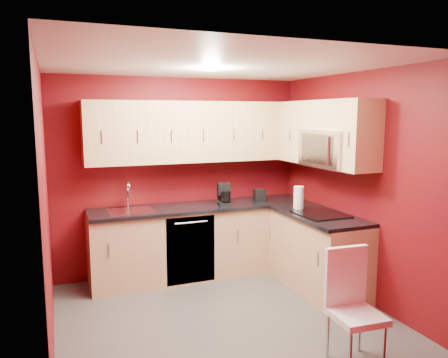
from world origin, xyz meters
TOP-DOWN VIEW (x-y plane):
  - floor at (0.00, 0.00)m, footprint 3.20×3.20m
  - ceiling at (0.00, 0.00)m, footprint 3.20×3.20m
  - wall_back at (0.00, 1.50)m, footprint 3.20×0.00m
  - wall_front at (0.00, -1.50)m, footprint 3.20×0.00m
  - wall_left at (-1.60, 0.00)m, footprint 0.00×3.00m
  - wall_right at (1.60, 0.00)m, footprint 0.00×3.00m
  - base_cabinets_back at (0.20, 1.20)m, footprint 2.80×0.60m
  - base_cabinets_right at (1.30, 0.25)m, footprint 0.60×1.30m
  - countertop_back at (0.20, 1.19)m, footprint 2.80×0.63m
  - countertop_right at (1.29, 0.23)m, footprint 0.63×1.27m
  - upper_cabinets_back at (0.20, 1.32)m, footprint 2.80×0.35m
  - upper_cabinets_right at (1.42, 0.44)m, footprint 0.35×1.55m
  - microwave at (1.39, 0.20)m, footprint 0.42×0.76m
  - cooktop at (1.28, 0.20)m, footprint 0.50×0.55m
  - sink at (-0.70, 1.20)m, footprint 0.52×0.42m
  - dishwasher_front at (-0.05, 0.91)m, footprint 0.60×0.02m
  - downlight at (0.00, 0.30)m, footprint 0.20×0.20m
  - coffee_maker at (0.48, 1.15)m, footprint 0.19×0.23m
  - napkin_holder at (0.99, 1.19)m, footprint 0.16×0.16m
  - paper_towel at (1.19, 0.53)m, footprint 0.17×0.17m
  - dining_chair at (0.70, -1.20)m, footprint 0.41×0.43m

SIDE VIEW (x-z plane):
  - floor at x=0.00m, z-range 0.00..0.00m
  - base_cabinets_back at x=0.20m, z-range 0.00..0.87m
  - base_cabinets_right at x=1.30m, z-range 0.00..0.87m
  - dishwasher_front at x=-0.05m, z-range 0.03..0.84m
  - dining_chair at x=0.70m, z-range 0.00..0.95m
  - countertop_back at x=0.20m, z-range 0.87..0.91m
  - countertop_right at x=1.29m, z-range 0.87..0.91m
  - cooktop at x=1.28m, z-range 0.91..0.92m
  - sink at x=-0.70m, z-range 0.77..1.12m
  - napkin_holder at x=0.99m, z-range 0.91..1.06m
  - coffee_maker at x=0.48m, z-range 0.91..1.18m
  - paper_towel at x=1.19m, z-range 0.91..1.19m
  - wall_back at x=0.00m, z-range -0.35..2.85m
  - wall_front at x=0.00m, z-range -0.35..2.85m
  - wall_left at x=-1.60m, z-range -0.25..2.75m
  - wall_right at x=1.60m, z-range -0.25..2.75m
  - microwave at x=1.39m, z-range 1.45..1.87m
  - upper_cabinets_back at x=0.20m, z-range 1.45..2.20m
  - upper_cabinets_right at x=1.42m, z-range 1.51..2.26m
  - downlight at x=0.00m, z-range 2.48..2.49m
  - ceiling at x=0.00m, z-range 2.50..2.50m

